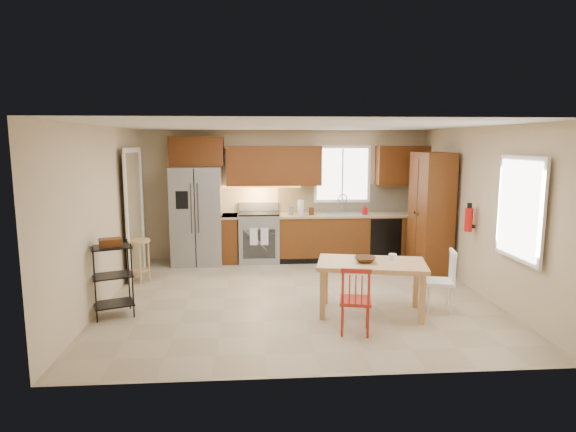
{
  "coord_description": "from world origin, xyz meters",
  "views": [
    {
      "loc": [
        -0.65,
        -6.87,
        2.28
      ],
      "look_at": [
        -0.12,
        0.4,
        1.15
      ],
      "focal_mm": 30.0,
      "sensor_mm": 36.0,
      "label": 1
    }
  ],
  "objects_px": {
    "chair_white": "(439,280)",
    "bar_stool": "(140,261)",
    "soap_bottle": "(365,210)",
    "utility_cart": "(113,280)",
    "chair_red": "(355,299)",
    "dining_table": "(371,288)",
    "refrigerator": "(197,216)",
    "table_bowl": "(365,263)",
    "table_jar": "(393,258)",
    "range_stove": "(259,238)",
    "pantry": "(431,213)",
    "fire_extinguisher": "(469,220)"
  },
  "relations": [
    {
      "from": "chair_white",
      "to": "table_bowl",
      "type": "bearing_deg",
      "value": 104.68
    },
    {
      "from": "pantry",
      "to": "bar_stool",
      "type": "relative_size",
      "value": 2.95
    },
    {
      "from": "fire_extinguisher",
      "to": "range_stove",
      "type": "bearing_deg",
      "value": 147.38
    },
    {
      "from": "soap_bottle",
      "to": "utility_cart",
      "type": "relative_size",
      "value": 0.19
    },
    {
      "from": "pantry",
      "to": "utility_cart",
      "type": "xyz_separation_m",
      "value": [
        -4.93,
        -1.83,
        -0.56
      ]
    },
    {
      "from": "soap_bottle",
      "to": "table_bowl",
      "type": "relative_size",
      "value": 0.67
    },
    {
      "from": "dining_table",
      "to": "utility_cart",
      "type": "xyz_separation_m",
      "value": [
        -3.41,
        0.14,
        0.15
      ]
    },
    {
      "from": "refrigerator",
      "to": "bar_stool",
      "type": "xyz_separation_m",
      "value": [
        -0.8,
        -1.21,
        -0.55
      ]
    },
    {
      "from": "chair_white",
      "to": "bar_stool",
      "type": "bearing_deg",
      "value": 81.4
    },
    {
      "from": "dining_table",
      "to": "table_jar",
      "type": "height_order",
      "value": "table_jar"
    },
    {
      "from": "range_stove",
      "to": "utility_cart",
      "type": "height_order",
      "value": "utility_cart"
    },
    {
      "from": "pantry",
      "to": "dining_table",
      "type": "xyz_separation_m",
      "value": [
        -1.52,
        -1.97,
        -0.71
      ]
    },
    {
      "from": "refrigerator",
      "to": "fire_extinguisher",
      "type": "distance_m",
      "value": 4.76
    },
    {
      "from": "pantry",
      "to": "fire_extinguisher",
      "type": "relative_size",
      "value": 5.83
    },
    {
      "from": "table_jar",
      "to": "bar_stool",
      "type": "height_order",
      "value": "table_jar"
    },
    {
      "from": "range_stove",
      "to": "bar_stool",
      "type": "height_order",
      "value": "range_stove"
    },
    {
      "from": "dining_table",
      "to": "pantry",
      "type": "bearing_deg",
      "value": 64.19
    },
    {
      "from": "pantry",
      "to": "chair_white",
      "type": "relative_size",
      "value": 2.54
    },
    {
      "from": "chair_white",
      "to": "utility_cart",
      "type": "xyz_separation_m",
      "value": [
        -4.36,
        0.09,
        0.08
      ]
    },
    {
      "from": "pantry",
      "to": "bar_stool",
      "type": "height_order",
      "value": "pantry"
    },
    {
      "from": "range_stove",
      "to": "bar_stool",
      "type": "relative_size",
      "value": 1.29
    },
    {
      "from": "pantry",
      "to": "bar_stool",
      "type": "xyz_separation_m",
      "value": [
        -4.93,
        -0.29,
        -0.69
      ]
    },
    {
      "from": "chair_red",
      "to": "utility_cart",
      "type": "relative_size",
      "value": 0.84
    },
    {
      "from": "pantry",
      "to": "table_jar",
      "type": "xyz_separation_m",
      "value": [
        -1.22,
        -1.88,
        -0.33
      ]
    },
    {
      "from": "chair_red",
      "to": "chair_white",
      "type": "distance_m",
      "value": 1.48
    },
    {
      "from": "range_stove",
      "to": "soap_bottle",
      "type": "height_order",
      "value": "soap_bottle"
    },
    {
      "from": "soap_bottle",
      "to": "bar_stool",
      "type": "relative_size",
      "value": 0.27
    },
    {
      "from": "refrigerator",
      "to": "dining_table",
      "type": "relative_size",
      "value": 1.29
    },
    {
      "from": "table_bowl",
      "to": "utility_cart",
      "type": "distance_m",
      "value": 3.33
    },
    {
      "from": "range_stove",
      "to": "pantry",
      "type": "bearing_deg",
      "value": -18.29
    },
    {
      "from": "fire_extinguisher",
      "to": "bar_stool",
      "type": "distance_m",
      "value": 5.24
    },
    {
      "from": "refrigerator",
      "to": "table_bowl",
      "type": "height_order",
      "value": "refrigerator"
    },
    {
      "from": "dining_table",
      "to": "chair_red",
      "type": "height_order",
      "value": "chair_red"
    },
    {
      "from": "refrigerator",
      "to": "fire_extinguisher",
      "type": "xyz_separation_m",
      "value": [
        4.33,
        -1.98,
        0.19
      ]
    },
    {
      "from": "dining_table",
      "to": "chair_white",
      "type": "bearing_deg",
      "value": 14.93
    },
    {
      "from": "table_jar",
      "to": "chair_white",
      "type": "bearing_deg",
      "value": -3.4
    },
    {
      "from": "fire_extinguisher",
      "to": "table_jar",
      "type": "height_order",
      "value": "fire_extinguisher"
    },
    {
      "from": "range_stove",
      "to": "chair_red",
      "type": "relative_size",
      "value": 1.11
    },
    {
      "from": "table_jar",
      "to": "utility_cart",
      "type": "xyz_separation_m",
      "value": [
        -3.71,
        0.05,
        -0.23
      ]
    },
    {
      "from": "chair_red",
      "to": "fire_extinguisher",
      "type": "bearing_deg",
      "value": 49.04
    },
    {
      "from": "table_bowl",
      "to": "table_jar",
      "type": "bearing_deg",
      "value": 12.53
    },
    {
      "from": "refrigerator",
      "to": "pantry",
      "type": "height_order",
      "value": "pantry"
    },
    {
      "from": "bar_stool",
      "to": "refrigerator",
      "type": "bearing_deg",
      "value": 48.31
    },
    {
      "from": "dining_table",
      "to": "chair_red",
      "type": "bearing_deg",
      "value": -106.38
    },
    {
      "from": "pantry",
      "to": "chair_white",
      "type": "xyz_separation_m",
      "value": [
        -0.57,
        -1.92,
        -0.64
      ]
    },
    {
      "from": "pantry",
      "to": "dining_table",
      "type": "height_order",
      "value": "pantry"
    },
    {
      "from": "bar_stool",
      "to": "utility_cart",
      "type": "height_order",
      "value": "utility_cart"
    },
    {
      "from": "soap_bottle",
      "to": "table_jar",
      "type": "height_order",
      "value": "soap_bottle"
    },
    {
      "from": "soap_bottle",
      "to": "chair_white",
      "type": "distance_m",
      "value": 2.9
    },
    {
      "from": "pantry",
      "to": "fire_extinguisher",
      "type": "xyz_separation_m",
      "value": [
        0.2,
        -1.05,
        0.05
      ]
    }
  ]
}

